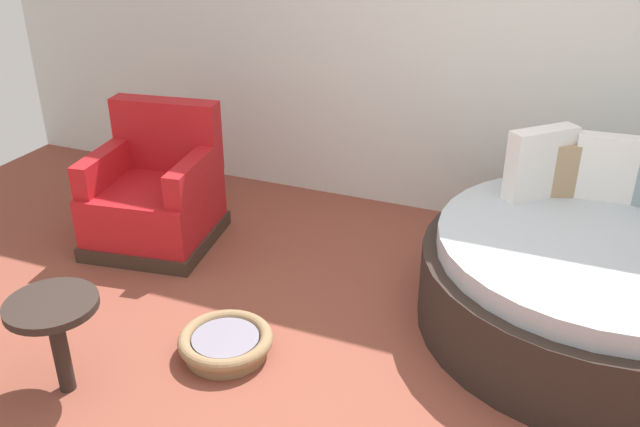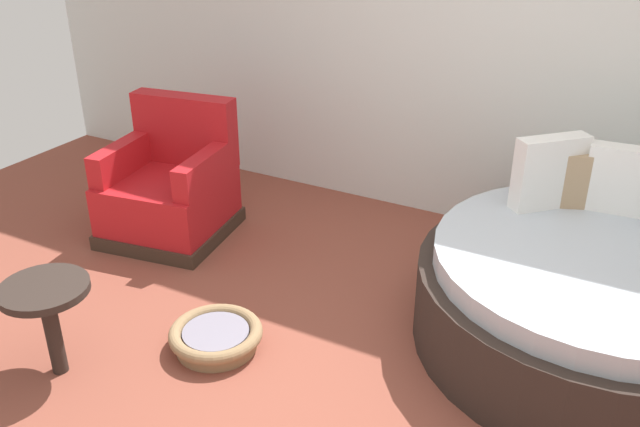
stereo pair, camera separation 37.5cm
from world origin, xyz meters
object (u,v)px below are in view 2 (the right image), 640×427
at_px(side_table, 47,302).
at_px(round_daybed, 600,296).
at_px(pet_basket, 216,336).
at_px(red_armchair, 171,189).

bearing_deg(side_table, round_daybed, 33.42).
xyz_separation_m(round_daybed, pet_basket, (-1.79, -1.03, -0.23)).
bearing_deg(side_table, pet_basket, 42.30).
distance_m(round_daybed, side_table, 2.86).
bearing_deg(round_daybed, side_table, -146.58).
relative_size(round_daybed, red_armchair, 2.06).
xyz_separation_m(round_daybed, side_table, (-2.39, -1.58, 0.13)).
height_order(round_daybed, pet_basket, round_daybed).
bearing_deg(round_daybed, pet_basket, -150.06).
height_order(round_daybed, red_armchair, round_daybed).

